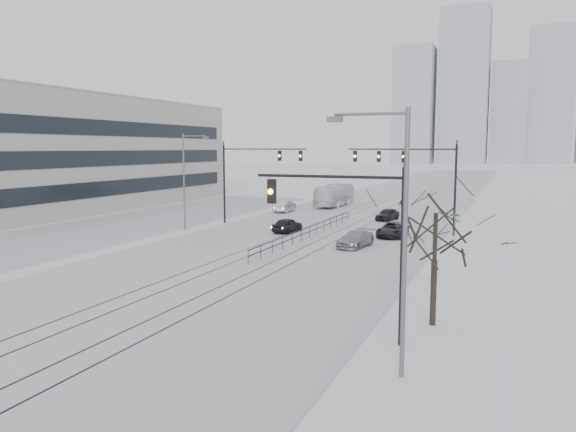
{
  "coord_description": "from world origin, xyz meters",
  "views": [
    {
      "loc": [
        16.2,
        -14.97,
        7.72
      ],
      "look_at": [
        2.28,
        19.44,
        3.2
      ],
      "focal_mm": 35.0,
      "sensor_mm": 36.0,
      "label": 1
    }
  ],
  "objects_px": {
    "sedan_nb_front": "(392,230)",
    "sedan_nb_right": "(355,239)",
    "sedan_nb_far": "(388,214)",
    "sedan_sb_outer": "(285,206)",
    "traffic_mast_near": "(362,230)",
    "box_truck": "(335,196)",
    "sedan_sb_inner": "(287,225)",
    "bare_tree": "(436,225)"
  },
  "relations": [
    {
      "from": "sedan_sb_inner",
      "to": "box_truck",
      "type": "distance_m",
      "value": 23.99
    },
    {
      "from": "sedan_nb_right",
      "to": "sedan_nb_far",
      "type": "bearing_deg",
      "value": 102.88
    },
    {
      "from": "traffic_mast_near",
      "to": "sedan_nb_front",
      "type": "height_order",
      "value": "traffic_mast_near"
    },
    {
      "from": "sedan_nb_front",
      "to": "box_truck",
      "type": "distance_m",
      "value": 26.1
    },
    {
      "from": "sedan_nb_right",
      "to": "sedan_nb_far",
      "type": "relative_size",
      "value": 1.14
    },
    {
      "from": "sedan_nb_right",
      "to": "sedan_nb_far",
      "type": "height_order",
      "value": "sedan_nb_far"
    },
    {
      "from": "sedan_sb_inner",
      "to": "sedan_nb_far",
      "type": "distance_m",
      "value": 13.64
    },
    {
      "from": "bare_tree",
      "to": "sedan_sb_inner",
      "type": "bearing_deg",
      "value": 124.79
    },
    {
      "from": "sedan_nb_far",
      "to": "sedan_nb_right",
      "type": "bearing_deg",
      "value": -74.98
    },
    {
      "from": "sedan_sb_outer",
      "to": "sedan_nb_front",
      "type": "bearing_deg",
      "value": 136.95
    },
    {
      "from": "box_truck",
      "to": "traffic_mast_near",
      "type": "bearing_deg",
      "value": 109.19
    },
    {
      "from": "sedan_nb_front",
      "to": "box_truck",
      "type": "height_order",
      "value": "box_truck"
    },
    {
      "from": "sedan_nb_right",
      "to": "bare_tree",
      "type": "bearing_deg",
      "value": -56.15
    },
    {
      "from": "sedan_sb_outer",
      "to": "sedan_nb_front",
      "type": "xyz_separation_m",
      "value": [
        15.93,
        -14.11,
        -0.08
      ]
    },
    {
      "from": "sedan_nb_far",
      "to": "sedan_sb_inner",
      "type": "bearing_deg",
      "value": -108.4
    },
    {
      "from": "bare_tree",
      "to": "sedan_nb_front",
      "type": "bearing_deg",
      "value": 105.43
    },
    {
      "from": "sedan_sb_outer",
      "to": "sedan_nb_right",
      "type": "bearing_deg",
      "value": 123.73
    },
    {
      "from": "sedan_sb_outer",
      "to": "bare_tree",
      "type": "bearing_deg",
      "value": 119.04
    },
    {
      "from": "traffic_mast_near",
      "to": "sedan_sb_inner",
      "type": "relative_size",
      "value": 1.79
    },
    {
      "from": "sedan_sb_inner",
      "to": "box_truck",
      "type": "bearing_deg",
      "value": -78.7
    },
    {
      "from": "bare_tree",
      "to": "sedan_sb_outer",
      "type": "distance_m",
      "value": 44.59
    },
    {
      "from": "sedan_nb_far",
      "to": "box_truck",
      "type": "distance_m",
      "value": 15.38
    },
    {
      "from": "sedan_sb_outer",
      "to": "box_truck",
      "type": "relative_size",
      "value": 0.42
    },
    {
      "from": "bare_tree",
      "to": "sedan_sb_outer",
      "type": "xyz_separation_m",
      "value": [
        -22.6,
        38.26,
        -3.78
      ]
    },
    {
      "from": "bare_tree",
      "to": "sedan_sb_outer",
      "type": "bearing_deg",
      "value": 120.57
    },
    {
      "from": "traffic_mast_near",
      "to": "box_truck",
      "type": "distance_m",
      "value": 52.9
    },
    {
      "from": "sedan_sb_outer",
      "to": "sedan_nb_right",
      "type": "distance_m",
      "value": 24.75
    },
    {
      "from": "bare_tree",
      "to": "sedan_nb_front",
      "type": "relative_size",
      "value": 1.34
    },
    {
      "from": "sedan_nb_right",
      "to": "box_truck",
      "type": "relative_size",
      "value": 0.42
    },
    {
      "from": "sedan_sb_inner",
      "to": "sedan_sb_outer",
      "type": "relative_size",
      "value": 0.9
    },
    {
      "from": "traffic_mast_near",
      "to": "box_truck",
      "type": "height_order",
      "value": "traffic_mast_near"
    },
    {
      "from": "box_truck",
      "to": "sedan_nb_front",
      "type": "bearing_deg",
      "value": 119.2
    },
    {
      "from": "sedan_nb_right",
      "to": "sedan_nb_far",
      "type": "xyz_separation_m",
      "value": [
        -1.12,
        17.09,
        0.02
      ]
    },
    {
      "from": "traffic_mast_near",
      "to": "sedan_nb_right",
      "type": "bearing_deg",
      "value": 105.66
    },
    {
      "from": "traffic_mast_near",
      "to": "sedan_nb_far",
      "type": "bearing_deg",
      "value": 100.43
    },
    {
      "from": "traffic_mast_near",
      "to": "sedan_sb_inner",
      "type": "bearing_deg",
      "value": 117.64
    },
    {
      "from": "bare_tree",
      "to": "sedan_sb_outer",
      "type": "relative_size",
      "value": 1.41
    },
    {
      "from": "sedan_sb_outer",
      "to": "sedan_nb_far",
      "type": "bearing_deg",
      "value": 165.18
    },
    {
      "from": "sedan_nb_front",
      "to": "sedan_nb_right",
      "type": "height_order",
      "value": "sedan_nb_front"
    },
    {
      "from": "sedan_nb_far",
      "to": "sedan_sb_outer",
      "type": "bearing_deg",
      "value": 177.99
    },
    {
      "from": "sedan_nb_right",
      "to": "box_truck",
      "type": "bearing_deg",
      "value": 119.46
    },
    {
      "from": "sedan_sb_outer",
      "to": "box_truck",
      "type": "bearing_deg",
      "value": -113.25
    }
  ]
}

